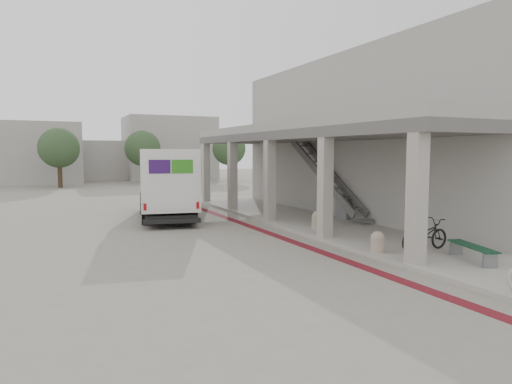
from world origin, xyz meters
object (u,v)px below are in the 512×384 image
fedex_truck (166,181)px  bench (472,250)px  utility_cabinet (345,207)px  bicycle_black (424,235)px

fedex_truck → bench: size_ratio=4.18×
bench → utility_cabinet: bearing=96.3°
utility_cabinet → fedex_truck: bearing=134.1°
fedex_truck → utility_cabinet: 7.72m
bicycle_black → fedex_truck: bearing=21.8°
utility_cabinet → bicycle_black: 6.13m
fedex_truck → bicycle_black: fedex_truck is taller
bicycle_black → utility_cabinet: bearing=-17.9°
fedex_truck → bicycle_black: 11.35m
fedex_truck → bicycle_black: size_ratio=4.25×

